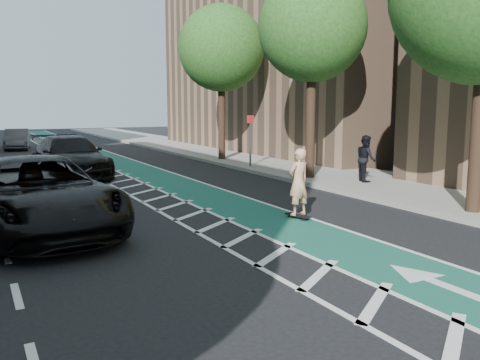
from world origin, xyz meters
TOP-DOWN VIEW (x-y plane):
  - ground at (0.00, 0.00)m, footprint 120.00×120.00m
  - bike_lane at (3.00, 10.00)m, footprint 2.00×90.00m
  - buffer_strip at (1.50, 10.00)m, footprint 1.40×90.00m
  - sidewalk_right at (9.50, 10.00)m, footprint 5.00×90.00m
  - curb_right at (7.05, 10.00)m, footprint 0.12×90.00m
  - building_right_far at (17.50, 20.00)m, footprint 14.00×22.00m
  - tree_r_c at (7.90, 8.00)m, footprint 4.20×4.20m
  - tree_r_d at (7.90, 16.00)m, footprint 4.20×4.20m
  - sign_post at (7.60, 12.00)m, footprint 0.35×0.08m
  - skateboard at (3.70, 2.45)m, footprint 0.33×0.80m
  - skateboarder at (3.70, 2.45)m, footprint 0.69×0.51m
  - suv_near at (-2.40, 4.19)m, footprint 3.54×6.54m
  - suv_far at (-0.12, 13.35)m, footprint 2.68×5.88m
  - car_grey at (-0.93, 28.77)m, footprint 1.99×4.31m
  - pedestrian at (9.05, 5.92)m, footprint 0.92×1.01m
  - barrel_a at (-2.20, 6.08)m, footprint 0.69×0.69m
  - barrel_b at (-1.80, 9.50)m, footprint 0.70×0.70m

SIDE VIEW (x-z plane):
  - ground at x=0.00m, z-range 0.00..0.00m
  - buffer_strip at x=1.50m, z-range 0.00..0.01m
  - bike_lane at x=3.00m, z-range 0.00..0.01m
  - sidewalk_right at x=9.50m, z-range 0.00..0.15m
  - curb_right at x=7.05m, z-range 0.00..0.16m
  - skateboard at x=3.70m, z-range 0.03..0.14m
  - barrel_a at x=-2.20m, z-range -0.03..0.91m
  - barrel_b at x=-1.80m, z-range -0.03..0.93m
  - car_grey at x=-0.93m, z-range 0.00..1.37m
  - suv_far at x=-0.12m, z-range 0.00..1.67m
  - suv_near at x=-2.40m, z-range 0.00..1.74m
  - skateboarder at x=3.70m, z-range 0.10..1.83m
  - pedestrian at x=9.05m, z-range 0.15..1.85m
  - sign_post at x=7.60m, z-range 0.11..2.59m
  - tree_r_c at x=7.90m, z-range 1.82..9.72m
  - tree_r_d at x=7.90m, z-range 1.82..9.72m
  - building_right_far at x=17.50m, z-range 0.00..19.00m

